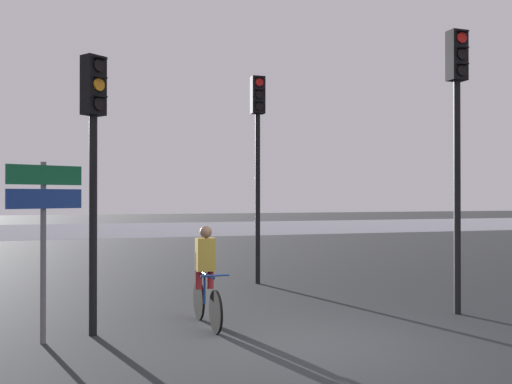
# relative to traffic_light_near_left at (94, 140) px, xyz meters

# --- Properties ---
(ground_plane) EXTENTS (120.00, 120.00, 0.00)m
(ground_plane) POSITION_rel_traffic_light_near_left_xyz_m (3.10, -1.68, -2.95)
(ground_plane) COLOR black
(water_strip) EXTENTS (80.00, 16.00, 0.01)m
(water_strip) POSITION_rel_traffic_light_near_left_xyz_m (3.10, 28.04, -2.95)
(water_strip) COLOR slate
(water_strip) RESTS_ON ground
(traffic_light_near_left) EXTENTS (0.40, 0.42, 4.23)m
(traffic_light_near_left) POSITION_rel_traffic_light_near_left_xyz_m (0.00, 0.00, 0.00)
(traffic_light_near_left) COLOR black
(traffic_light_near_left) RESTS_ON ground
(traffic_light_center) EXTENTS (0.32, 0.34, 5.00)m
(traffic_light_center) POSITION_rel_traffic_light_near_left_xyz_m (3.90, 4.14, 0.49)
(traffic_light_center) COLOR black
(traffic_light_center) RESTS_ON ground
(traffic_light_near_right) EXTENTS (0.33, 0.34, 5.08)m
(traffic_light_near_right) POSITION_rel_traffic_light_near_left_xyz_m (6.27, -0.28, 0.54)
(traffic_light_near_right) COLOR black
(traffic_light_near_right) RESTS_ON ground
(direction_sign_post) EXTENTS (1.00, 0.52, 2.60)m
(direction_sign_post) POSITION_rel_traffic_light_near_left_xyz_m (-0.68, -0.29, -1.16)
(direction_sign_post) COLOR slate
(direction_sign_post) RESTS_ON ground
(cyclist) EXTENTS (0.46, 1.71, 1.62)m
(cyclist) POSITION_rel_traffic_light_near_left_xyz_m (1.77, 0.17, -2.13)
(cyclist) COLOR black
(cyclist) RESTS_ON ground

